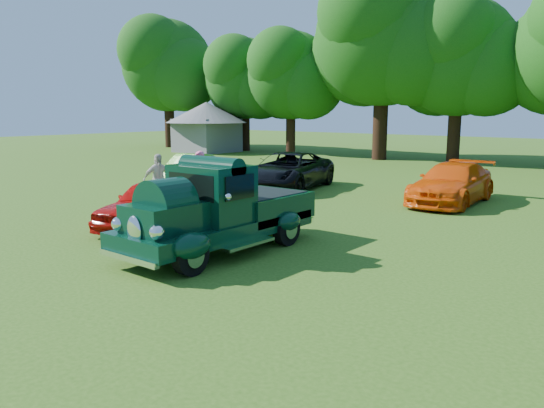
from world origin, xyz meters
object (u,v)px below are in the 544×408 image
Objects in this scene: back_car_black at (287,171)px; gazebo at (207,121)px; hero_pickup at (220,214)px; spectator_pink at (200,180)px; red_convertible at (153,203)px; back_car_orange at (452,183)px; back_car_lime at (190,169)px; spectator_grey at (240,186)px; spectator_white at (158,180)px.

gazebo is at bearing 131.46° from back_car_black.
hero_pickup is 5.50m from spectator_pink.
red_convertible is at bearing 168.54° from hero_pickup.
red_convertible is 10.39m from back_car_orange.
hero_pickup is 1.30× the size of back_car_lime.
spectator_grey is 0.24× the size of gazebo.
spectator_white is (-7.54, -6.90, 0.19)m from back_car_orange.
hero_pickup reaches higher than spectator_grey.
hero_pickup is 2.69× the size of spectator_pink.
spectator_white is at bearing -112.59° from back_car_black.
back_car_lime is 2.23× the size of spectator_white.
spectator_pink is (0.52, -5.38, 0.20)m from back_car_black.
hero_pickup reaches higher than back_car_black.
gazebo reaches higher than spectator_pink.
spectator_white is at bearing -130.97° from spectator_grey.
red_convertible is at bearing -92.74° from back_car_black.
back_car_black is at bearing 10.79° from spectator_white.
hero_pickup is at bearing -62.52° from spectator_pink.
spectator_pink is 1.34m from spectator_grey.
back_car_lime is (-5.85, 6.64, -0.02)m from red_convertible.
hero_pickup is at bearing -28.85° from red_convertible.
spectator_grey is (-0.01, 3.60, 0.09)m from red_convertible.
back_car_black is 21.18m from gazebo.
hero_pickup reaches higher than back_car_lime.
red_convertible is 27.73m from gazebo.
spectator_pink is at bearing -61.00° from back_car_lime.
hero_pickup reaches higher than red_convertible.
back_car_lime is 0.82× the size of back_car_orange.
back_car_lime is 11.15m from back_car_orange.
hero_pickup is at bearing -103.03° from back_car_orange.
spectator_white is at bearing -47.83° from gazebo.
back_car_orange is at bearing -9.47° from back_car_lime.
spectator_pink is (-1.05, 2.77, 0.28)m from red_convertible.
back_car_lime is at bearing -169.96° from back_car_orange.
back_car_black is (-4.81, 8.81, -0.12)m from hero_pickup.
back_car_lime is 5.57m from spectator_white.
gazebo is at bearing 136.60° from hero_pickup.
spectator_grey is (1.03, 0.83, -0.19)m from spectator_pink.
red_convertible is at bearing -121.63° from back_car_orange.
back_car_lime is 0.73× the size of back_car_black.
red_convertible reaches higher than back_car_lime.
spectator_pink reaches higher than back_car_lime.
back_car_orange is at bearing 22.19° from spectator_pink.
gazebo is (-18.85, 16.65, 1.63)m from spectator_grey.
spectator_pink is 0.30× the size of gazebo.
back_car_orange is at bearing -5.50° from back_car_black.
back_car_lime is at bearing 141.26° from hero_pickup.
back_car_lime is (-9.09, 7.30, -0.22)m from hero_pickup.
back_car_orange is at bearing -25.03° from gazebo.
spectator_white reaches higher than red_convertible.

